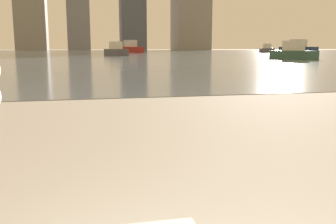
% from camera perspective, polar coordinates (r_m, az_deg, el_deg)
% --- Properties ---
extents(harbor_water, '(180.00, 110.00, 0.01)m').
position_cam_1_polar(harbor_water, '(61.76, -12.47, 8.78)').
color(harbor_water, slate).
rests_on(harbor_water, ground_plane).
extents(harbor_boat_0, '(2.32, 3.93, 1.40)m').
position_cam_1_polar(harbor_boat_0, '(30.28, 18.54, 8.56)').
color(harbor_boat_0, '#335647').
rests_on(harbor_boat_0, harbor_water).
extents(harbor_boat_1, '(2.41, 4.25, 1.51)m').
position_cam_1_polar(harbor_boat_1, '(41.65, -7.95, 9.24)').
color(harbor_boat_1, '#4C4C51').
rests_on(harbor_boat_1, harbor_water).
extents(harbor_boat_2, '(3.89, 5.75, 2.05)m').
position_cam_1_polar(harbor_boat_2, '(61.93, -5.76, 9.63)').
color(harbor_boat_2, maroon).
rests_on(harbor_boat_2, harbor_water).
extents(harbor_boat_4, '(4.06, 5.77, 2.06)m').
position_cam_1_polar(harbor_boat_4, '(59.55, 19.21, 9.14)').
color(harbor_boat_4, navy).
rests_on(harbor_boat_4, harbor_water).
extents(harbor_boat_5, '(1.85, 4.17, 1.51)m').
position_cam_1_polar(harbor_boat_5, '(68.13, 14.85, 9.21)').
color(harbor_boat_5, '#4C4C51').
rests_on(harbor_boat_5, harbor_water).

